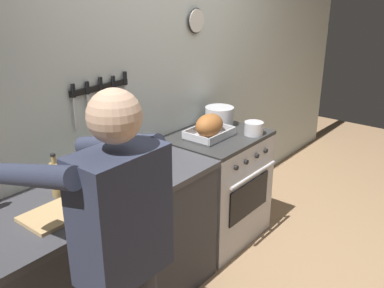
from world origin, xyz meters
TOP-DOWN VIEW (x-y plane):
  - wall_back at (0.00, 1.35)m, footprint 6.00×0.13m
  - counter_block at (-1.21, 0.99)m, footprint 2.03×0.65m
  - stove at (0.22, 0.99)m, footprint 0.76×0.67m
  - person_cook at (-1.35, 0.36)m, footprint 0.51×0.63m
  - roasting_pan at (0.13, 1.00)m, footprint 0.35×0.26m
  - stock_pot at (0.40, 1.10)m, footprint 0.23×0.23m
  - saucepan at (0.40, 0.77)m, footprint 0.15×0.15m
  - cutting_board at (-1.27, 0.91)m, footprint 0.36×0.24m
  - bottle_vinegar at (-1.16, 1.09)m, footprint 0.06×0.06m
  - bottle_soy_sauce at (-0.68, 1.03)m, footprint 0.05×0.05m
  - bottle_cooking_oil at (-0.83, 1.12)m, footprint 0.07×0.07m
  - bottle_dish_soap at (-0.90, 1.05)m, footprint 0.06×0.06m
  - bottle_wine_red at (-0.48, 1.21)m, footprint 0.07×0.07m

SIDE VIEW (x-z plane):
  - stove at x=0.22m, z-range 0.00..0.90m
  - counter_block at x=-1.21m, z-range 0.01..0.91m
  - cutting_board at x=-1.27m, z-range 0.90..0.92m
  - saucepan at x=0.40m, z-range 0.90..1.00m
  - person_cook at x=-1.35m, z-range 0.12..1.78m
  - bottle_soy_sauce at x=-0.68m, z-range 0.88..1.07m
  - stock_pot at x=0.40m, z-range 0.90..1.06m
  - roasting_pan at x=0.13m, z-range 0.89..1.08m
  - bottle_dish_soap at x=-0.90m, z-range 0.88..1.11m
  - bottle_vinegar at x=-1.16m, z-range 0.88..1.13m
  - bottle_cooking_oil at x=-0.83m, z-range 0.88..1.15m
  - bottle_wine_red at x=-0.48m, z-range 0.88..1.18m
  - wall_back at x=0.00m, z-range 0.00..2.60m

